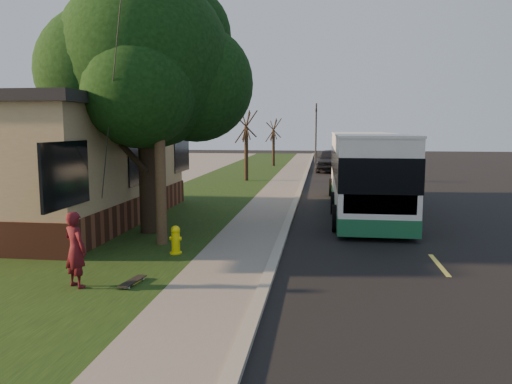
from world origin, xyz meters
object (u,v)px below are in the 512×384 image
fire_hydrant (176,240)px  distant_car (331,160)px  leafy_tree (148,66)px  skateboarder (75,249)px  skateboard_main (133,281)px  utility_pole (158,79)px  dumpster (5,213)px  bare_tree_near (246,147)px  transit_bus (364,170)px  bare_tree_far (274,143)px  traffic_signal (316,129)px

fire_hydrant → distant_car: 26.25m
leafy_tree → skateboarder: leafy_tree is taller
distant_car → skateboard_main: bearing=-95.1°
utility_pole → leafy_tree: size_ratio=1.16×
dumpster → distant_car: 26.03m
bare_tree_near → dumpster: size_ratio=2.95×
leafy_tree → skateboard_main: (1.42, -5.26, -5.04)m
skateboarder → transit_bus: bearing=-92.9°
transit_bus → skateboarder: 12.65m
fire_hydrant → transit_bus: bearing=55.4°
distant_car → bare_tree_far: bearing=143.1°
bare_tree_near → skateboarder: 20.96m
bare_tree_near → dumpster: 16.83m
bare_tree_far → skateboard_main: bearing=-89.6°
leafy_tree → bare_tree_far: (1.17, 27.35, -3.16)m
skateboarder → skateboard_main: skateboarder is taller
utility_pole → skateboard_main: 5.79m
dumpster → distant_car: distant_car is taller
transit_bus → dumpster: bearing=-153.7°
bare_tree_near → utility_pole: bearing=-89.3°
skateboard_main → dumpster: (-6.04, 4.71, 0.51)m
bare_tree_far → transit_bus: (5.80, -22.18, -0.36)m
fire_hydrant → traffic_signal: 34.25m
leafy_tree → dumpster: bearing=-173.2°
transit_bus → bare_tree_near: bearing=121.8°
skateboarder → skateboard_main: bearing=-135.2°
skateboarder → leafy_tree: bearing=-57.7°
skateboarder → distant_car: distant_car is taller
bare_tree_far → skateboard_main: 32.67m
traffic_signal → distant_car: bearing=-81.0°
skateboard_main → traffic_signal: bearing=84.9°
utility_pole → dumpster: size_ratio=6.22×
utility_pole → skateboarder: bearing=-97.6°
skateboard_main → transit_bus: bearing=62.0°
leafy_tree → distant_car: 24.36m
fire_hydrant → skateboard_main: size_ratio=0.84×
skateboard_main → dumpster: 7.68m
fire_hydrant → dumpster: size_ratio=0.51×
leafy_tree → skateboarder: bearing=-86.4°
fire_hydrant → bare_tree_far: bare_tree_far is taller
bare_tree_near → transit_bus: bare_tree_near is taller
utility_pole → skateboarder: utility_pole is taller
bare_tree_far → dumpster: (-5.80, -27.90, -1.36)m
traffic_signal → leafy_tree: bearing=-98.5°
skateboard_main → dumpster: dumpster is taller
bare_tree_near → dumpster: (-5.30, -15.90, -1.51)m
leafy_tree → distant_car: leafy_tree is taller
transit_bus → bare_tree_far: bearing=104.7°
utility_pole → fire_hydrant: bearing=-54.6°
leafy_tree → distant_car: bearing=75.6°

